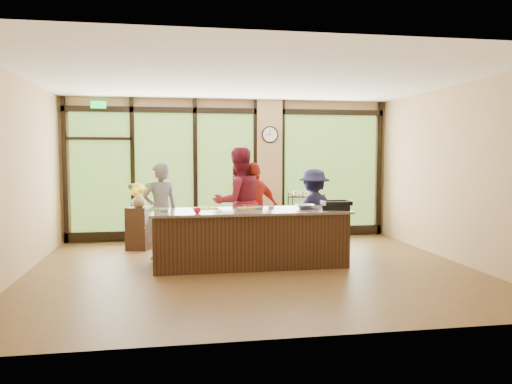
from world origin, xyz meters
name	(u,v)px	position (x,y,z in m)	size (l,w,h in m)	color
floor	(253,269)	(0.00, 0.00, 0.00)	(7.00, 7.00, 0.00)	brown
ceiling	(253,78)	(0.00, 0.00, 3.00)	(7.00, 7.00, 0.00)	white
back_wall	(230,169)	(0.00, 3.00, 1.50)	(7.00, 7.00, 0.00)	tan
left_wall	(15,177)	(-3.50, 0.00, 1.50)	(6.00, 6.00, 0.00)	tan
right_wall	(457,174)	(3.50, 0.00, 1.50)	(6.00, 6.00, 0.00)	tan
window_wall	(238,174)	(0.16, 2.95, 1.39)	(6.90, 0.12, 3.00)	tan
island_base	(250,239)	(0.00, 0.30, 0.44)	(3.10, 1.00, 0.88)	#311D10
countertop	(250,211)	(0.00, 0.30, 0.90)	(3.20, 1.10, 0.04)	#6F675C
wall_clock	(270,135)	(0.85, 2.87, 2.25)	(0.36, 0.04, 0.36)	black
cook_left	(161,211)	(-1.45, 1.06, 0.85)	(0.62, 0.41, 1.69)	slate
cook_midleft	(238,203)	(-0.09, 1.00, 0.97)	(0.95, 0.74, 1.95)	maroon
cook_midright	(254,209)	(0.21, 1.09, 0.84)	(0.99, 0.41, 1.69)	red
cook_right	(314,211)	(1.34, 1.14, 0.78)	(1.01, 0.58, 1.56)	#191937
roasting_pan	(336,207)	(1.41, 0.09, 0.96)	(0.45, 0.35, 0.08)	black
mixing_bowl	(305,207)	(0.93, 0.28, 0.96)	(0.31, 0.31, 0.08)	silver
cutting_board_left	(157,209)	(-1.50, 0.61, 0.93)	(0.38, 0.28, 0.01)	#3E8731
cutting_board_center	(205,208)	(-0.71, 0.66, 0.93)	(0.40, 0.30, 0.01)	yellow
cutting_board_right	(250,207)	(0.05, 0.62, 0.93)	(0.40, 0.30, 0.01)	yellow
prep_bowl_near	(164,210)	(-1.38, 0.28, 0.95)	(0.16, 0.16, 0.05)	silver
prep_bowl_mid	(259,208)	(0.17, 0.40, 0.94)	(0.15, 0.15, 0.05)	silver
prep_bowl_far	(271,207)	(0.41, 0.52, 0.93)	(0.12, 0.12, 0.03)	silver
red_ramekin	(197,210)	(-0.87, -0.02, 0.96)	(0.11, 0.11, 0.09)	red
flower_stand	(139,228)	(-1.88, 2.02, 0.41)	(0.41, 0.41, 0.82)	#311D10
flower_vase	(139,200)	(-1.88, 2.02, 0.96)	(0.27, 0.27, 0.28)	olive
bar_cart	(306,210)	(1.61, 2.67, 0.62)	(0.85, 0.61, 1.04)	#311D10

